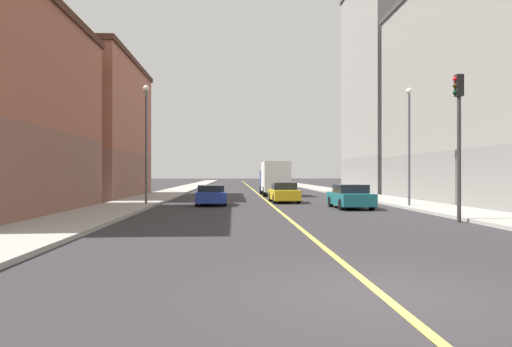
{
  "coord_description": "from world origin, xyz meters",
  "views": [
    {
      "loc": [
        -2.43,
        -7.64,
        1.99
      ],
      "look_at": [
        -0.47,
        33.36,
        2.04
      ],
      "focal_mm": 32.72,
      "sensor_mm": 36.0,
      "label": 1
    }
  ],
  "objects_px": {
    "car_red": "(281,183)",
    "car_blue": "(211,195)",
    "street_lamp_left_near": "(409,134)",
    "car_teal": "(350,197)",
    "car_yellow": "(284,193)",
    "building_right_midblock": "(84,129)",
    "traffic_light_left_near": "(459,127)",
    "box_truck": "(274,178)",
    "building_left_mid": "(396,85)",
    "street_lamp_right_near": "(146,132)"
  },
  "relations": [
    {
      "from": "box_truck",
      "to": "building_left_mid",
      "type": "bearing_deg",
      "value": 25.64
    },
    {
      "from": "car_teal",
      "to": "car_blue",
      "type": "relative_size",
      "value": 0.94
    },
    {
      "from": "building_left_mid",
      "to": "building_right_midblock",
      "type": "distance_m",
      "value": 32.07
    },
    {
      "from": "traffic_light_left_near",
      "to": "car_yellow",
      "type": "xyz_separation_m",
      "value": [
        -5.75,
        13.7,
        -3.26
      ]
    },
    {
      "from": "street_lamp_right_near",
      "to": "box_truck",
      "type": "height_order",
      "value": "street_lamp_right_near"
    },
    {
      "from": "building_right_midblock",
      "to": "street_lamp_left_near",
      "type": "xyz_separation_m",
      "value": [
        22.88,
        -12.96,
        -1.47
      ]
    },
    {
      "from": "building_left_mid",
      "to": "building_right_midblock",
      "type": "xyz_separation_m",
      "value": [
        -30.07,
        -9.54,
        -5.8
      ]
    },
    {
      "from": "building_right_midblock",
      "to": "car_teal",
      "type": "height_order",
      "value": "building_right_midblock"
    },
    {
      "from": "building_right_midblock",
      "to": "car_teal",
      "type": "xyz_separation_m",
      "value": [
        19.33,
        -13.2,
        -5.13
      ]
    },
    {
      "from": "street_lamp_left_near",
      "to": "car_blue",
      "type": "height_order",
      "value": "street_lamp_left_near"
    },
    {
      "from": "building_right_midblock",
      "to": "traffic_light_left_near",
      "type": "bearing_deg",
      "value": -43.89
    },
    {
      "from": "car_yellow",
      "to": "car_teal",
      "type": "distance_m",
      "value": 6.68
    },
    {
      "from": "car_red",
      "to": "car_blue",
      "type": "xyz_separation_m",
      "value": [
        -8.26,
        -36.15,
        -0.03
      ]
    },
    {
      "from": "car_yellow",
      "to": "traffic_light_left_near",
      "type": "bearing_deg",
      "value": -67.22
    },
    {
      "from": "car_yellow",
      "to": "car_teal",
      "type": "height_order",
      "value": "car_yellow"
    },
    {
      "from": "building_right_midblock",
      "to": "car_yellow",
      "type": "distance_m",
      "value": 18.43
    },
    {
      "from": "building_left_mid",
      "to": "box_truck",
      "type": "bearing_deg",
      "value": -154.36
    },
    {
      "from": "building_left_mid",
      "to": "street_lamp_left_near",
      "type": "xyz_separation_m",
      "value": [
        -7.19,
        -22.5,
        -7.26
      ]
    },
    {
      "from": "building_right_midblock",
      "to": "box_truck",
      "type": "height_order",
      "value": "building_right_midblock"
    },
    {
      "from": "building_left_mid",
      "to": "traffic_light_left_near",
      "type": "distance_m",
      "value": 32.57
    },
    {
      "from": "traffic_light_left_near",
      "to": "box_truck",
      "type": "height_order",
      "value": "traffic_light_left_near"
    },
    {
      "from": "street_lamp_left_near",
      "to": "box_truck",
      "type": "height_order",
      "value": "street_lamp_left_near"
    },
    {
      "from": "car_red",
      "to": "car_blue",
      "type": "bearing_deg",
      "value": -102.86
    },
    {
      "from": "building_left_mid",
      "to": "building_right_midblock",
      "type": "bearing_deg",
      "value": -162.39
    },
    {
      "from": "car_teal",
      "to": "car_blue",
      "type": "xyz_separation_m",
      "value": [
        -8.2,
        3.52,
        -0.04
      ]
    },
    {
      "from": "building_right_midblock",
      "to": "traffic_light_left_near",
      "type": "distance_m",
      "value": 30.4
    },
    {
      "from": "car_blue",
      "to": "car_teal",
      "type": "bearing_deg",
      "value": -23.25
    },
    {
      "from": "traffic_light_left_near",
      "to": "car_red",
      "type": "xyz_separation_m",
      "value": [
        -2.48,
        47.51,
        -3.27
      ]
    },
    {
      "from": "street_lamp_right_near",
      "to": "car_teal",
      "type": "relative_size",
      "value": 1.72
    },
    {
      "from": "traffic_light_left_near",
      "to": "car_teal",
      "type": "bearing_deg",
      "value": 107.94
    },
    {
      "from": "street_lamp_left_near",
      "to": "street_lamp_right_near",
      "type": "relative_size",
      "value": 0.94
    },
    {
      "from": "street_lamp_right_near",
      "to": "car_teal",
      "type": "height_order",
      "value": "street_lamp_right_near"
    },
    {
      "from": "car_yellow",
      "to": "car_red",
      "type": "xyz_separation_m",
      "value": [
        3.27,
        33.81,
        -0.01
      ]
    },
    {
      "from": "car_red",
      "to": "box_truck",
      "type": "bearing_deg",
      "value": -97.38
    },
    {
      "from": "traffic_light_left_near",
      "to": "street_lamp_left_near",
      "type": "distance_m",
      "value": 8.15
    },
    {
      "from": "traffic_light_left_near",
      "to": "street_lamp_right_near",
      "type": "height_order",
      "value": "street_lamp_right_near"
    },
    {
      "from": "street_lamp_right_near",
      "to": "car_blue",
      "type": "distance_m",
      "value": 5.67
    },
    {
      "from": "car_teal",
      "to": "car_blue",
      "type": "distance_m",
      "value": 8.92
    },
    {
      "from": "car_blue",
      "to": "box_truck",
      "type": "height_order",
      "value": "box_truck"
    },
    {
      "from": "traffic_light_left_near",
      "to": "car_red",
      "type": "height_order",
      "value": "traffic_light_left_near"
    },
    {
      "from": "street_lamp_right_near",
      "to": "car_red",
      "type": "bearing_deg",
      "value": 71.85
    },
    {
      "from": "box_truck",
      "to": "street_lamp_left_near",
      "type": "bearing_deg",
      "value": -67.65
    },
    {
      "from": "street_lamp_right_near",
      "to": "car_red",
      "type": "xyz_separation_m",
      "value": [
        12.2,
        37.21,
        -3.91
      ]
    },
    {
      "from": "street_lamp_left_near",
      "to": "car_blue",
      "type": "relative_size",
      "value": 1.52
    },
    {
      "from": "building_right_midblock",
      "to": "street_lamp_left_near",
      "type": "relative_size",
      "value": 2.22
    },
    {
      "from": "car_red",
      "to": "building_right_midblock",
      "type": "bearing_deg",
      "value": -126.21
    },
    {
      "from": "car_teal",
      "to": "building_right_midblock",
      "type": "bearing_deg",
      "value": 145.67
    },
    {
      "from": "car_yellow",
      "to": "car_blue",
      "type": "height_order",
      "value": "car_yellow"
    },
    {
      "from": "building_left_mid",
      "to": "street_lamp_left_near",
      "type": "height_order",
      "value": "building_left_mid"
    },
    {
      "from": "car_yellow",
      "to": "car_blue",
      "type": "distance_m",
      "value": 5.5
    }
  ]
}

